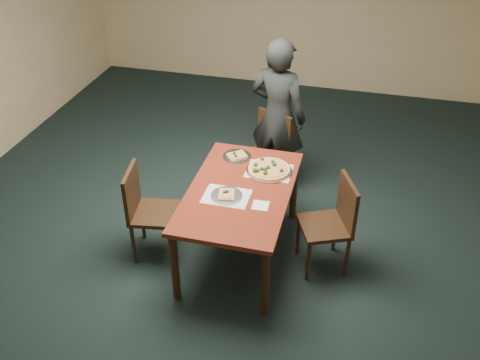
% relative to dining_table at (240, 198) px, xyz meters
% --- Properties ---
extents(ground, '(8.00, 8.00, 0.00)m').
position_rel_dining_table_xyz_m(ground, '(-0.33, 0.08, -0.66)').
color(ground, black).
rests_on(ground, ground).
extents(room_shell, '(8.00, 8.00, 8.00)m').
position_rel_dining_table_xyz_m(room_shell, '(-0.33, 0.08, 1.08)').
color(room_shell, '#C6B489').
rests_on(room_shell, ground).
extents(dining_table, '(0.90, 1.50, 0.75)m').
position_rel_dining_table_xyz_m(dining_table, '(0.00, 0.00, 0.00)').
color(dining_table, '#5A1D12').
rests_on(dining_table, ground).
extents(chair_far, '(0.55, 0.55, 0.91)m').
position_rel_dining_table_xyz_m(chair_far, '(0.02, 1.14, -0.14)').
color(chair_far, black).
rests_on(chair_far, ground).
extents(chair_left, '(0.48, 0.48, 0.91)m').
position_rel_dining_table_xyz_m(chair_left, '(-0.86, -0.17, -0.14)').
color(chair_left, black).
rests_on(chair_left, ground).
extents(chair_right, '(0.55, 0.55, 0.91)m').
position_rel_dining_table_xyz_m(chair_right, '(0.84, 0.07, -0.14)').
color(chair_right, black).
rests_on(chair_right, ground).
extents(diner, '(0.71, 0.55, 1.72)m').
position_rel_dining_table_xyz_m(diner, '(0.09, 1.27, 0.20)').
color(diner, black).
rests_on(diner, ground).
extents(placemat_main, '(0.42, 0.32, 0.00)m').
position_rel_dining_table_xyz_m(placemat_main, '(0.19, 0.36, 0.09)').
color(placemat_main, white).
rests_on(placemat_main, dining_table).
extents(placemat_near, '(0.40, 0.30, 0.00)m').
position_rel_dining_table_xyz_m(placemat_near, '(-0.09, -0.13, 0.09)').
color(placemat_near, white).
rests_on(placemat_near, dining_table).
extents(pizza_pan, '(0.43, 0.43, 0.07)m').
position_rel_dining_table_xyz_m(pizza_pan, '(0.19, 0.35, 0.12)').
color(pizza_pan, silver).
rests_on(pizza_pan, dining_table).
extents(slice_plate_near, '(0.28, 0.28, 0.05)m').
position_rel_dining_table_xyz_m(slice_plate_near, '(-0.09, -0.13, 0.11)').
color(slice_plate_near, silver).
rests_on(slice_plate_near, dining_table).
extents(slice_plate_far, '(0.28, 0.28, 0.06)m').
position_rel_dining_table_xyz_m(slice_plate_far, '(-0.17, 0.53, 0.10)').
color(slice_plate_far, silver).
rests_on(slice_plate_far, dining_table).
extents(napkin, '(0.15, 0.15, 0.01)m').
position_rel_dining_table_xyz_m(napkin, '(0.23, -0.20, 0.09)').
color(napkin, white).
rests_on(napkin, dining_table).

